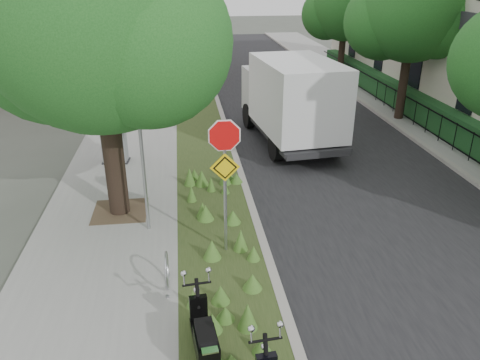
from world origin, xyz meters
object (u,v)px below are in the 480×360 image
object	(u,v)px
box_truck	(291,97)
utility_cabinet	(115,146)
sign_assembly	(225,160)
scooter_near	(205,343)

from	to	relation	value
box_truck	utility_cabinet	world-z (taller)	box_truck
sign_assembly	scooter_near	bearing A→B (deg)	-101.46
sign_assembly	box_truck	world-z (taller)	sign_assembly
box_truck	sign_assembly	bearing A→B (deg)	-113.26
scooter_near	utility_cabinet	world-z (taller)	utility_cabinet
sign_assembly	box_truck	distance (m)	7.93
sign_assembly	scooter_near	xyz separation A→B (m)	(-0.66, -3.27, -1.82)
sign_assembly	scooter_near	world-z (taller)	sign_assembly
scooter_near	box_truck	distance (m)	11.26
scooter_near	utility_cabinet	xyz separation A→B (m)	(-2.44, 9.10, 0.15)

